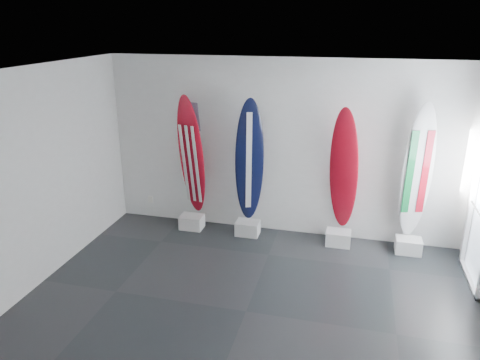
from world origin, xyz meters
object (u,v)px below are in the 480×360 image
(surfboard_swiss, at_px, (344,170))
(surfboard_navy, at_px, (249,161))
(surfboard_italy, at_px, (417,172))
(surfboard_usa, at_px, (191,156))

(surfboard_swiss, bearing_deg, surfboard_navy, -163.79)
(surfboard_swiss, height_order, surfboard_italy, surfboard_italy)
(surfboard_usa, relative_size, surfboard_navy, 1.02)
(surfboard_navy, bearing_deg, surfboard_swiss, -20.39)
(surfboard_swiss, xyz_separation_m, surfboard_italy, (1.10, 0.00, 0.06))
(surfboard_swiss, bearing_deg, surfboard_italy, 16.21)
(surfboard_italy, bearing_deg, surfboard_navy, 162.11)
(surfboard_navy, bearing_deg, surfboard_italy, -20.39)
(surfboard_swiss, relative_size, surfboard_italy, 0.95)
(surfboard_navy, xyz_separation_m, surfboard_italy, (2.65, 0.00, 0.02))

